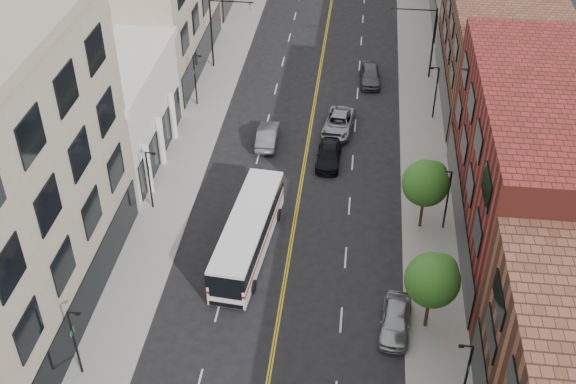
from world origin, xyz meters
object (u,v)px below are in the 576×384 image
(city_bus, at_px, (248,232))
(car_parked_far, at_px, (396,320))
(car_lane_b, at_px, (338,123))
(car_lane_a, at_px, (329,155))
(car_lane_c, at_px, (370,75))
(car_lane_behind, at_px, (267,135))

(city_bus, xyz_separation_m, car_parked_far, (10.31, -6.31, -0.98))
(city_bus, distance_m, car_lane_b, 17.91)
(car_lane_a, relative_size, car_lane_b, 0.88)
(car_lane_c, bearing_deg, car_parked_far, -88.98)
(car_lane_a, xyz_separation_m, car_lane_c, (3.13, 14.56, 0.12))
(city_bus, relative_size, car_lane_b, 2.20)
(car_lane_behind, height_order, car_lane_b, car_lane_behind)
(car_parked_far, height_order, car_lane_c, car_lane_c)
(car_lane_behind, relative_size, car_lane_b, 0.87)
(car_lane_behind, xyz_separation_m, car_lane_c, (8.62, 12.23, 0.04))
(car_lane_behind, distance_m, car_lane_a, 5.96)
(car_lane_a, bearing_deg, car_lane_behind, 158.16)
(car_lane_b, height_order, car_lane_c, car_lane_c)
(car_lane_behind, bearing_deg, city_bus, 90.90)
(car_lane_b, bearing_deg, car_lane_a, -89.83)
(car_lane_b, bearing_deg, car_lane_behind, -149.28)
(car_lane_a, xyz_separation_m, car_lane_b, (0.52, 5.11, 0.06))
(city_bus, bearing_deg, car_parked_far, -26.17)
(car_lane_behind, height_order, car_lane_a, car_lane_behind)
(car_parked_far, bearing_deg, city_bus, 153.37)
(car_parked_far, bearing_deg, car_lane_a, 111.34)
(car_parked_far, xyz_separation_m, car_lane_behind, (-10.89, 20.58, -0.01))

